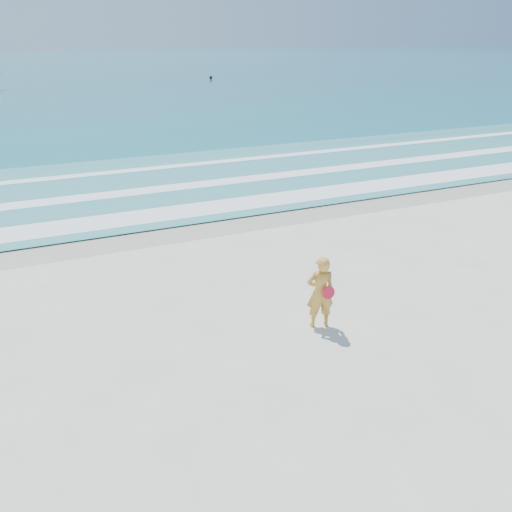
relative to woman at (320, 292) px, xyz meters
name	(u,v)px	position (x,y,z in m)	size (l,w,h in m)	color
ground	(356,403)	(-0.61, -2.31, -0.78)	(400.00, 400.00, 0.00)	silver
wet_sand	(195,225)	(-0.61, 6.69, -0.77)	(400.00, 2.40, 0.00)	#B2A893
ocean	(50,64)	(-0.61, 102.69, -0.76)	(400.00, 190.00, 0.04)	#19727F
shallow	(159,183)	(-0.61, 11.69, -0.73)	(400.00, 10.00, 0.01)	#59B7AD
foam_near	(184,211)	(-0.61, 7.99, -0.72)	(400.00, 1.40, 0.01)	white
foam_mid	(163,189)	(-0.61, 10.89, -0.72)	(400.00, 0.90, 0.01)	white
foam_far	(146,169)	(-0.61, 14.19, -0.72)	(400.00, 0.60, 0.01)	white
buoy	(211,77)	(17.05, 57.75, -0.53)	(0.42, 0.42, 0.42)	black
woman	(320,292)	(0.00, 0.00, 0.00)	(0.64, 0.50, 1.55)	gold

